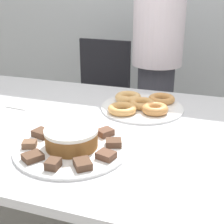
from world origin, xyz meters
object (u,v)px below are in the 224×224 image
at_px(plate_donuts, 142,108).
at_px(frosted_cake, 71,138).
at_px(office_chair_left, 97,107).
at_px(napkin, 21,105).
at_px(plate_cake, 72,148).
at_px(person_standing, 157,55).

distance_m(plate_donuts, frosted_cake, 0.47).
bearing_deg(plate_donuts, frosted_cake, -107.02).
bearing_deg(frosted_cake, office_chair_left, 107.34).
distance_m(frosted_cake, napkin, 0.51).
relative_size(plate_cake, plate_donuts, 1.05).
relative_size(office_chair_left, plate_donuts, 2.41).
bearing_deg(office_chair_left, plate_donuts, -51.88).
relative_size(plate_cake, napkin, 3.25).
height_order(office_chair_left, plate_donuts, office_chair_left).
height_order(plate_donuts, napkin, plate_donuts).
height_order(office_chair_left, plate_cake, office_chair_left).
bearing_deg(plate_cake, office_chair_left, 107.34).
distance_m(plate_cake, frosted_cake, 0.04).
distance_m(person_standing, napkin, 0.88).
bearing_deg(plate_donuts, person_standing, 94.76).
distance_m(office_chair_left, plate_donuts, 0.93).
distance_m(plate_cake, napkin, 0.51).
xyz_separation_m(person_standing, napkin, (-0.49, -0.71, -0.13)).
bearing_deg(napkin, frosted_cake, -37.05).
relative_size(person_standing, frosted_cake, 9.05).
relative_size(frosted_cake, napkin, 1.50).
height_order(plate_cake, napkin, plate_cake).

